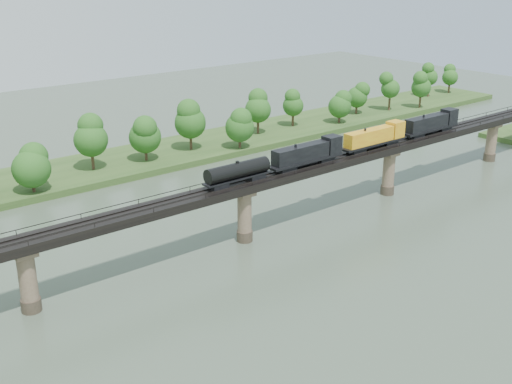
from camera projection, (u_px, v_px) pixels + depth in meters
ground at (366, 305)px, 96.68m from camera, size 400.00×400.00×0.00m
far_bank at (109, 166)px, 158.67m from camera, size 300.00×24.00×1.60m
bridge at (244, 213)px, 116.78m from camera, size 236.00×30.00×11.50m
bridge_superstructure at (244, 181)px, 114.61m from camera, size 220.00×4.90×0.75m
far_treeline at (82, 144)px, 147.81m from camera, size 289.06×17.54×13.60m
freight_train at (353, 143)px, 130.38m from camera, size 70.60×2.75×4.86m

